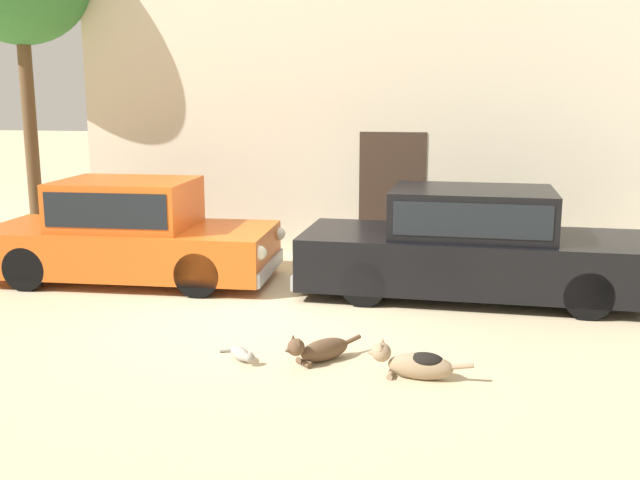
{
  "coord_description": "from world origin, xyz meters",
  "views": [
    {
      "loc": [
        2.34,
        -8.76,
        2.75
      ],
      "look_at": [
        0.76,
        0.2,
        0.9
      ],
      "focal_mm": 41.1,
      "sensor_mm": 36.0,
      "label": 1
    }
  ],
  "objects_px": {
    "parked_sedan_nearest": "(130,231)",
    "stray_cat": "(241,354)",
    "parked_sedan_second": "(473,244)",
    "stray_dog_spotted": "(319,349)",
    "stray_dog_tan": "(415,363)"
  },
  "relations": [
    {
      "from": "parked_sedan_second",
      "to": "stray_cat",
      "type": "distance_m",
      "value": 3.86
    },
    {
      "from": "parked_sedan_nearest",
      "to": "stray_cat",
      "type": "distance_m",
      "value": 3.95
    },
    {
      "from": "stray_dog_tan",
      "to": "stray_cat",
      "type": "bearing_deg",
      "value": -1.01
    },
    {
      "from": "stray_dog_spotted",
      "to": "stray_dog_tan",
      "type": "relative_size",
      "value": 0.7
    },
    {
      "from": "stray_dog_spotted",
      "to": "stray_dog_tan",
      "type": "bearing_deg",
      "value": 119.44
    },
    {
      "from": "stray_dog_tan",
      "to": "stray_cat",
      "type": "relative_size",
      "value": 2.2
    },
    {
      "from": "parked_sedan_nearest",
      "to": "stray_dog_spotted",
      "type": "distance_m",
      "value": 4.43
    },
    {
      "from": "stray_cat",
      "to": "stray_dog_spotted",
      "type": "bearing_deg",
      "value": 53.45
    },
    {
      "from": "parked_sedan_nearest",
      "to": "stray_dog_tan",
      "type": "xyz_separation_m",
      "value": [
        4.33,
        -3.13,
        -0.57
      ]
    },
    {
      "from": "stray_dog_spotted",
      "to": "stray_dog_tan",
      "type": "distance_m",
      "value": 1.04
    },
    {
      "from": "parked_sedan_second",
      "to": "stray_cat",
      "type": "xyz_separation_m",
      "value": [
        -2.42,
        -2.93,
        -0.66
      ]
    },
    {
      "from": "stray_dog_spotted",
      "to": "parked_sedan_second",
      "type": "bearing_deg",
      "value": -164.97
    },
    {
      "from": "stray_dog_spotted",
      "to": "stray_cat",
      "type": "bearing_deg",
      "value": -37.72
    },
    {
      "from": "parked_sedan_nearest",
      "to": "stray_dog_spotted",
      "type": "height_order",
      "value": "parked_sedan_nearest"
    },
    {
      "from": "parked_sedan_second",
      "to": "stray_dog_spotted",
      "type": "distance_m",
      "value": 3.31
    }
  ]
}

